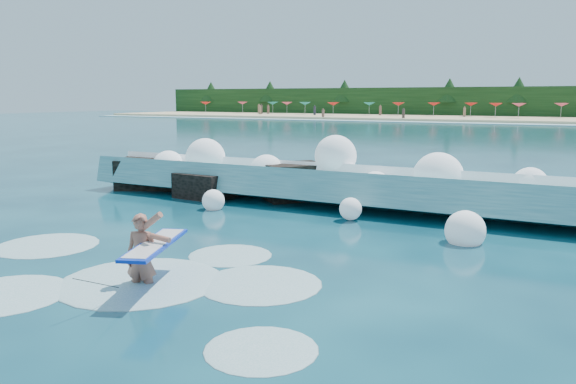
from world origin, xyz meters
name	(u,v)px	position (x,y,z in m)	size (l,w,h in m)	color
ground	(180,257)	(0.00, 0.00, 0.00)	(200.00, 200.00, 0.00)	#072E3E
beach	(529,120)	(0.00, 78.00, 0.20)	(140.00, 20.00, 0.40)	tan
wet_band	(521,124)	(0.00, 67.00, 0.04)	(140.00, 5.00, 0.08)	silver
treeline	(536,103)	(0.00, 88.00, 2.50)	(140.00, 4.00, 5.00)	black
breaking_wave	(349,187)	(0.96, 7.03, 0.55)	(18.28, 2.84, 1.58)	teal
rock_cluster	(210,181)	(-4.14, 6.81, 0.43)	(8.37, 3.21, 1.37)	black
surfer_with_board	(145,255)	(0.67, -1.79, 0.58)	(1.23, 2.80, 1.58)	#A25E4B
wave_spray	(337,173)	(0.60, 6.91, 0.98)	(15.37, 4.73, 2.29)	white
surf_foam	(135,276)	(0.08, -1.44, 0.00)	(8.90, 5.77, 0.15)	silver
beach_umbrellas	(531,105)	(-0.08, 80.25, 2.25)	(113.04, 6.74, 0.50)	red
beachgoers	(512,114)	(-1.88, 74.13, 1.04)	(106.97, 13.43, 1.94)	#3F332D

